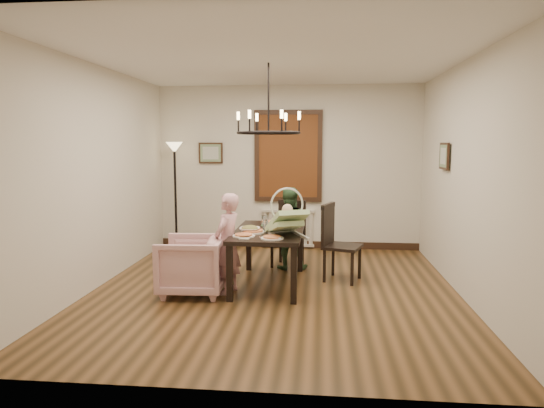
% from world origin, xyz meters
% --- Properties ---
extents(room_shell, '(4.51, 5.00, 2.81)m').
position_xyz_m(room_shell, '(0.00, 0.37, 1.40)').
color(room_shell, brown).
rests_on(room_shell, ground).
extents(dining_table, '(0.88, 1.54, 0.72)m').
position_xyz_m(dining_table, '(-0.10, 0.22, 0.63)').
color(dining_table, black).
rests_on(dining_table, room_shell).
extents(chair_far, '(0.54, 0.54, 0.98)m').
position_xyz_m(chair_far, '(0.08, 1.21, 0.49)').
color(chair_far, black).
rests_on(chair_far, room_shell).
extents(chair_right, '(0.58, 0.58, 1.04)m').
position_xyz_m(chair_right, '(0.86, 0.52, 0.52)').
color(chair_right, black).
rests_on(chair_right, room_shell).
extents(armchair, '(0.81, 0.80, 0.71)m').
position_xyz_m(armchair, '(-0.99, -0.23, 0.35)').
color(armchair, '#D6A4A6').
rests_on(armchair, room_shell).
extents(elderly_woman, '(0.34, 0.43, 1.02)m').
position_xyz_m(elderly_woman, '(-0.56, -0.15, 0.51)').
color(elderly_woman, '#D4969C').
rests_on(elderly_woman, room_shell).
extents(seated_man, '(0.51, 0.42, 0.99)m').
position_xyz_m(seated_man, '(0.10, 1.07, 0.49)').
color(seated_man, '#395E38').
rests_on(seated_man, room_shell).
extents(baby_bouncer, '(0.64, 0.74, 0.40)m').
position_xyz_m(baby_bouncer, '(0.16, -0.14, 0.92)').
color(baby_bouncer, '#B7DC98').
rests_on(baby_bouncer, dining_table).
extents(salad_bowl, '(0.31, 0.31, 0.08)m').
position_xyz_m(salad_bowl, '(-0.31, 0.04, 0.75)').
color(salad_bowl, white).
rests_on(salad_bowl, dining_table).
extents(pizza_platter, '(0.29, 0.29, 0.04)m').
position_xyz_m(pizza_platter, '(-0.27, 0.01, 0.74)').
color(pizza_platter, tan).
rests_on(pizza_platter, dining_table).
extents(drinking_glass, '(0.07, 0.07, 0.14)m').
position_xyz_m(drinking_glass, '(-0.13, 0.17, 0.79)').
color(drinking_glass, silver).
rests_on(drinking_glass, dining_table).
extents(window_blinds, '(1.00, 0.03, 1.40)m').
position_xyz_m(window_blinds, '(0.00, 2.46, 1.60)').
color(window_blinds, '#5A2A12').
rests_on(window_blinds, room_shell).
extents(radiator, '(0.92, 0.12, 0.62)m').
position_xyz_m(radiator, '(0.00, 2.48, 0.35)').
color(radiator, silver).
rests_on(radiator, room_shell).
extents(picture_back, '(0.42, 0.03, 0.36)m').
position_xyz_m(picture_back, '(-1.35, 2.47, 1.65)').
color(picture_back, black).
rests_on(picture_back, room_shell).
extents(picture_right, '(0.03, 0.42, 0.36)m').
position_xyz_m(picture_right, '(2.21, 0.90, 1.65)').
color(picture_right, black).
rests_on(picture_right, room_shell).
extents(floor_lamp, '(0.30, 0.30, 1.80)m').
position_xyz_m(floor_lamp, '(-1.90, 2.15, 0.90)').
color(floor_lamp, black).
rests_on(floor_lamp, room_shell).
extents(chandelier, '(0.80, 0.80, 0.04)m').
position_xyz_m(chandelier, '(-0.10, 0.22, 1.95)').
color(chandelier, black).
rests_on(chandelier, room_shell).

